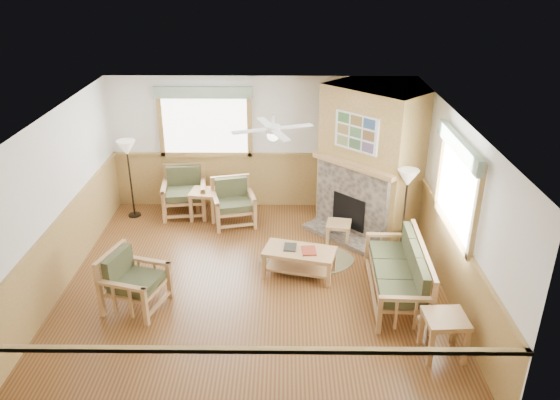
{
  "coord_description": "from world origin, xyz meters",
  "views": [
    {
      "loc": [
        0.48,
        -7.41,
        4.84
      ],
      "look_at": [
        0.4,
        0.7,
        1.15
      ],
      "focal_mm": 35.0,
      "sensor_mm": 36.0,
      "label": 1
    }
  ],
  "objects_px": {
    "floor_lamp_left": "(130,179)",
    "floor_lamp_right": "(404,212)",
    "end_table_sofa": "(443,335)",
    "footstool": "(338,232)",
    "end_table_chairs": "(205,205)",
    "sofa": "(397,272)",
    "armchair_back_left": "(184,192)",
    "armchair_back_right": "(234,203)",
    "armchair_left": "(135,281)",
    "coffee_table": "(299,262)"
  },
  "relations": [
    {
      "from": "armchair_back_right",
      "to": "footstool",
      "type": "height_order",
      "value": "armchair_back_right"
    },
    {
      "from": "end_table_chairs",
      "to": "end_table_sofa",
      "type": "relative_size",
      "value": 0.99
    },
    {
      "from": "end_table_sofa",
      "to": "floor_lamp_left",
      "type": "distance_m",
      "value": 6.57
    },
    {
      "from": "sofa",
      "to": "floor_lamp_right",
      "type": "distance_m",
      "value": 1.45
    },
    {
      "from": "footstool",
      "to": "floor_lamp_left",
      "type": "xyz_separation_m",
      "value": [
        -4.01,
        1.03,
        0.61
      ]
    },
    {
      "from": "end_table_chairs",
      "to": "end_table_sofa",
      "type": "bearing_deg",
      "value": -47.67
    },
    {
      "from": "coffee_table",
      "to": "floor_lamp_right",
      "type": "height_order",
      "value": "floor_lamp_right"
    },
    {
      "from": "floor_lamp_left",
      "to": "sofa",
      "type": "bearing_deg",
      "value": -30.51
    },
    {
      "from": "end_table_chairs",
      "to": "end_table_sofa",
      "type": "distance_m",
      "value": 5.42
    },
    {
      "from": "footstool",
      "to": "armchair_back_left",
      "type": "bearing_deg",
      "value": 159.25
    },
    {
      "from": "armchair_left",
      "to": "footstool",
      "type": "relative_size",
      "value": 2.06
    },
    {
      "from": "end_table_sofa",
      "to": "floor_lamp_right",
      "type": "relative_size",
      "value": 0.38
    },
    {
      "from": "armchair_left",
      "to": "end_table_sofa",
      "type": "relative_size",
      "value": 1.48
    },
    {
      "from": "floor_lamp_left",
      "to": "floor_lamp_right",
      "type": "relative_size",
      "value": 1.01
    },
    {
      "from": "sofa",
      "to": "end_table_chairs",
      "type": "bearing_deg",
      "value": -126.91
    },
    {
      "from": "armchair_left",
      "to": "end_table_sofa",
      "type": "bearing_deg",
      "value": -86.86
    },
    {
      "from": "armchair_left",
      "to": "coffee_table",
      "type": "xyz_separation_m",
      "value": [
        2.44,
        0.92,
        -0.21
      ]
    },
    {
      "from": "end_table_sofa",
      "to": "armchair_back_left",
      "type": "bearing_deg",
      "value": 134.09
    },
    {
      "from": "armchair_back_left",
      "to": "floor_lamp_left",
      "type": "relative_size",
      "value": 0.59
    },
    {
      "from": "end_table_chairs",
      "to": "sofa",
      "type": "bearing_deg",
      "value": -39.3
    },
    {
      "from": "end_table_chairs",
      "to": "footstool",
      "type": "xyz_separation_m",
      "value": [
        2.56,
        -0.92,
        -0.11
      ]
    },
    {
      "from": "armchair_back_right",
      "to": "coffee_table",
      "type": "distance_m",
      "value": 2.24
    },
    {
      "from": "end_table_sofa",
      "to": "footstool",
      "type": "height_order",
      "value": "end_table_sofa"
    },
    {
      "from": "armchair_back_right",
      "to": "end_table_chairs",
      "type": "height_order",
      "value": "armchair_back_right"
    },
    {
      "from": "armchair_back_left",
      "to": "end_table_chairs",
      "type": "bearing_deg",
      "value": -32.58
    },
    {
      "from": "end_table_chairs",
      "to": "floor_lamp_left",
      "type": "height_order",
      "value": "floor_lamp_left"
    },
    {
      "from": "coffee_table",
      "to": "end_table_chairs",
      "type": "relative_size",
      "value": 1.94
    },
    {
      "from": "armchair_back_left",
      "to": "end_table_chairs",
      "type": "relative_size",
      "value": 1.59
    },
    {
      "from": "end_table_sofa",
      "to": "footstool",
      "type": "distance_m",
      "value": 3.27
    },
    {
      "from": "end_table_sofa",
      "to": "floor_lamp_left",
      "type": "relative_size",
      "value": 0.38
    },
    {
      "from": "armchair_back_left",
      "to": "coffee_table",
      "type": "distance_m",
      "value": 3.21
    },
    {
      "from": "armchair_left",
      "to": "end_table_sofa",
      "type": "height_order",
      "value": "armchair_left"
    },
    {
      "from": "coffee_table",
      "to": "footstool",
      "type": "distance_m",
      "value": 1.36
    },
    {
      "from": "floor_lamp_left",
      "to": "floor_lamp_right",
      "type": "height_order",
      "value": "floor_lamp_left"
    },
    {
      "from": "armchair_left",
      "to": "end_table_chairs",
      "type": "xyz_separation_m",
      "value": [
        0.62,
        2.99,
        -0.15
      ]
    },
    {
      "from": "armchair_back_left",
      "to": "armchair_back_right",
      "type": "distance_m",
      "value": 1.1
    },
    {
      "from": "sofa",
      "to": "armchair_left",
      "type": "relative_size",
      "value": 2.14
    },
    {
      "from": "armchair_back_right",
      "to": "end_table_chairs",
      "type": "distance_m",
      "value": 0.64
    },
    {
      "from": "sofa",
      "to": "floor_lamp_left",
      "type": "xyz_separation_m",
      "value": [
        -4.73,
        2.79,
        0.36
      ]
    },
    {
      "from": "armchair_left",
      "to": "floor_lamp_left",
      "type": "xyz_separation_m",
      "value": [
        -0.83,
        3.09,
        0.35
      ]
    },
    {
      "from": "sofa",
      "to": "floor_lamp_right",
      "type": "xyz_separation_m",
      "value": [
        0.35,
        1.36,
        0.35
      ]
    },
    {
      "from": "end_table_sofa",
      "to": "armchair_back_right",
      "type": "bearing_deg",
      "value": 128.87
    },
    {
      "from": "coffee_table",
      "to": "floor_lamp_right",
      "type": "bearing_deg",
      "value": 36.9
    },
    {
      "from": "sofa",
      "to": "coffee_table",
      "type": "distance_m",
      "value": 1.6
    },
    {
      "from": "armchair_back_right",
      "to": "armchair_left",
      "type": "bearing_deg",
      "value": -127.74
    },
    {
      "from": "armchair_back_left",
      "to": "coffee_table",
      "type": "xyz_separation_m",
      "value": [
        2.25,
        -2.28,
        -0.24
      ]
    },
    {
      "from": "end_table_sofa",
      "to": "floor_lamp_left",
      "type": "xyz_separation_m",
      "value": [
        -5.1,
        4.11,
        0.5
      ]
    },
    {
      "from": "sofa",
      "to": "end_table_sofa",
      "type": "relative_size",
      "value": 3.16
    },
    {
      "from": "armchair_left",
      "to": "end_table_chairs",
      "type": "bearing_deg",
      "value": 4.91
    },
    {
      "from": "end_table_chairs",
      "to": "footstool",
      "type": "distance_m",
      "value": 2.72
    }
  ]
}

